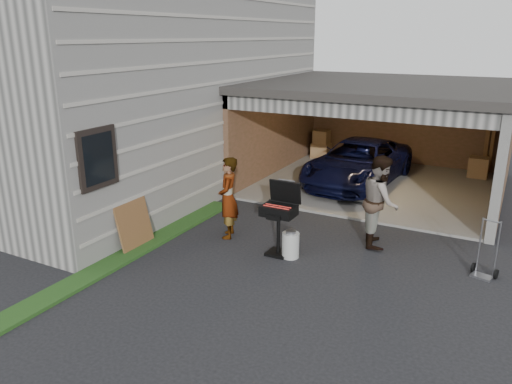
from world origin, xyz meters
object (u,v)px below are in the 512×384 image
Objects in this scene: woman at (228,198)px; plywood_panel at (134,225)px; hand_truck at (484,266)px; propane_tank at (291,245)px; man at (380,201)px; minivan at (358,165)px; bbq_grill at (279,213)px.

plywood_panel is at bearing -69.34° from woman.
woman reaches higher than plywood_panel.
plywood_panel is 6.62m from hand_truck.
man is at bearing 47.41° from propane_tank.
minivan is 5.23m from bbq_grill.
propane_tank is (-1.31, -1.42, -0.68)m from man.
woman is 1.75× the size of plywood_panel.
minivan is at bearing 93.43° from propane_tank.
plywood_panel is (-4.26, -2.48, -0.45)m from man.
bbq_grill is (-1.57, -1.38, -0.08)m from man.
minivan is at bearing 4.48° from man.
man reaches higher than minivan.
man reaches higher than plywood_panel.
bbq_grill is at bearing 22.20° from plywood_panel.
woman is 1.36m from bbq_grill.
minivan is at bearing 67.37° from plywood_panel.
woman is 3.46× the size of propane_tank.
bbq_grill is at bearing 112.85° from man.
man is 3.73× the size of propane_tank.
woman is at bearing -158.90° from hand_truck.
woman is 5.03m from hand_truck.
bbq_grill is 1.45× the size of plywood_panel.
man is 1.89× the size of plywood_panel.
man is 2.05m from propane_tank.
minivan is at bearing 90.54° from bbq_grill.
man is at bearing -179.79° from hand_truck.
propane_tank is (0.27, -0.04, -0.60)m from bbq_grill.
woman is (-1.28, -4.94, 0.25)m from minivan.
plywood_panel is 0.93× the size of hand_truck.
plywood_panel is at bearing 101.77° from man.
woman is 3.10m from man.
woman is 0.93× the size of man.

